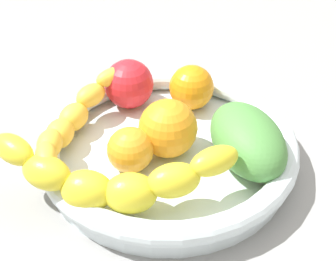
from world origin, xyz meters
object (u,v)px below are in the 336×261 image
(tomato_red, at_px, (132,83))
(mango_green, at_px, (247,140))
(banana_draped_right, at_px, (110,179))
(orange_mid_left, at_px, (130,150))
(fruit_bowl, at_px, (168,148))
(banana_draped_left, at_px, (72,120))
(orange_mid_right, at_px, (192,87))
(orange_front, at_px, (168,127))

(tomato_red, bearing_deg, mango_green, 21.49)
(banana_draped_right, height_order, orange_mid_left, banana_draped_right)
(fruit_bowl, height_order, orange_mid_left, orange_mid_left)
(banana_draped_left, xyz_separation_m, mango_green, (0.12, 0.16, -0.00))
(orange_mid_left, relative_size, mango_green, 0.42)
(mango_green, bearing_deg, banana_draped_left, -127.90)
(fruit_bowl, height_order, mango_green, mango_green)
(banana_draped_right, bearing_deg, banana_draped_left, -179.86)
(tomato_red, bearing_deg, orange_mid_right, 58.55)
(banana_draped_right, bearing_deg, fruit_bowl, 118.56)
(banana_draped_left, distance_m, tomato_red, 0.10)
(orange_mid_right, height_order, mango_green, mango_green)
(banana_draped_right, xyz_separation_m, orange_front, (-0.05, 0.09, -0.00))
(banana_draped_right, bearing_deg, orange_mid_right, 126.28)
(tomato_red, bearing_deg, banana_draped_left, -66.35)
(fruit_bowl, distance_m, tomato_red, 0.11)
(orange_mid_left, bearing_deg, orange_mid_right, 121.98)
(orange_mid_left, bearing_deg, banana_draped_left, -151.01)
(fruit_bowl, distance_m, banana_draped_left, 0.11)
(fruit_bowl, relative_size, banana_draped_right, 1.34)
(mango_green, bearing_deg, tomato_red, -158.51)
(mango_green, bearing_deg, orange_front, -130.87)
(fruit_bowl, bearing_deg, banana_draped_left, -126.60)
(banana_draped_left, relative_size, banana_draped_right, 0.70)
(banana_draped_right, bearing_deg, mango_green, 87.23)
(orange_front, bearing_deg, orange_mid_left, -80.54)
(orange_mid_left, bearing_deg, mango_green, 66.93)
(orange_front, bearing_deg, banana_draped_left, -125.52)
(banana_draped_left, bearing_deg, mango_green, 52.10)
(orange_mid_left, xyz_separation_m, tomato_red, (-0.11, 0.05, 0.01))
(banana_draped_left, relative_size, tomato_red, 2.44)
(banana_draped_right, height_order, orange_mid_right, banana_draped_right)
(orange_mid_left, bearing_deg, orange_front, 99.46)
(orange_mid_left, distance_m, tomato_red, 0.13)
(fruit_bowl, relative_size, orange_front, 4.44)
(orange_front, distance_m, mango_green, 0.09)
(fruit_bowl, xyz_separation_m, orange_mid_right, (-0.07, 0.07, 0.02))
(banana_draped_left, height_order, banana_draped_right, banana_draped_right)
(orange_front, xyz_separation_m, tomato_red, (-0.10, 0.00, -0.00))
(banana_draped_left, xyz_separation_m, tomato_red, (-0.04, 0.09, -0.00))
(orange_mid_right, relative_size, mango_green, 0.47)
(orange_front, xyz_separation_m, orange_mid_right, (-0.07, 0.07, -0.00))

